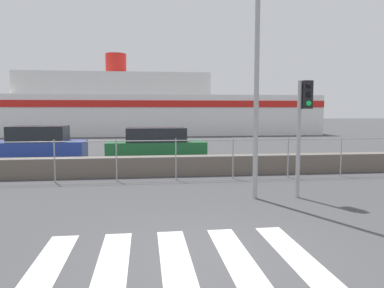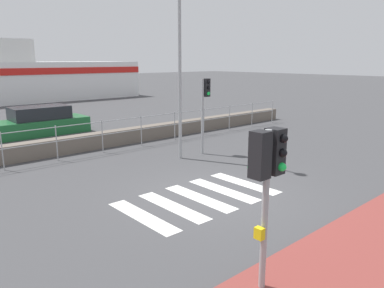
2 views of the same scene
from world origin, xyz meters
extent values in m
plane|color=#424244|center=(0.00, 0.00, 0.00)|extent=(160.00, 160.00, 0.00)
cube|color=silver|center=(-2.32, 0.00, 0.00)|extent=(0.45, 2.40, 0.01)
cube|color=silver|center=(-1.42, 0.00, 0.00)|extent=(0.45, 2.40, 0.01)
cube|color=silver|center=(-0.52, 0.00, 0.00)|extent=(0.45, 2.40, 0.01)
cube|color=silver|center=(0.38, 0.00, 0.00)|extent=(0.45, 2.40, 0.01)
cube|color=silver|center=(1.28, 0.00, 0.00)|extent=(0.45, 2.40, 0.01)
cube|color=#6B6056|center=(0.00, 7.02, 0.32)|extent=(24.15, 0.55, 0.63)
cylinder|color=#9EA0A3|center=(0.00, 6.15, 1.23)|extent=(21.73, 0.03, 0.03)
cylinder|color=#9EA0A3|center=(0.00, 6.15, 0.71)|extent=(21.73, 0.03, 0.03)
cylinder|color=#9EA0A3|center=(-3.62, 6.15, 0.65)|extent=(0.04, 0.04, 1.29)
cylinder|color=#9EA0A3|center=(-1.81, 6.15, 0.65)|extent=(0.04, 0.04, 1.29)
cylinder|color=#9EA0A3|center=(0.00, 6.15, 0.65)|extent=(0.04, 0.04, 1.29)
cylinder|color=#9EA0A3|center=(1.81, 6.15, 0.65)|extent=(0.04, 0.04, 1.29)
cylinder|color=#9EA0A3|center=(3.62, 6.15, 0.65)|extent=(0.04, 0.04, 1.29)
cylinder|color=#9EA0A3|center=(5.43, 6.15, 0.65)|extent=(0.04, 0.04, 1.29)
cylinder|color=#9EA0A3|center=(2.80, 3.44, 1.44)|extent=(0.10, 0.10, 2.88)
cube|color=black|center=(2.97, 3.44, 2.54)|extent=(0.24, 0.24, 0.68)
sphere|color=black|center=(2.97, 3.30, 2.75)|extent=(0.13, 0.13, 0.13)
sphere|color=black|center=(2.97, 3.30, 2.54)|extent=(0.13, 0.13, 0.13)
sphere|color=#19D84C|center=(2.97, 3.30, 2.33)|extent=(0.13, 0.13, 0.13)
cylinder|color=#9EA0A3|center=(1.73, 3.48, 3.39)|extent=(0.12, 0.12, 6.77)
cube|color=white|center=(0.00, 28.59, 1.69)|extent=(28.30, 7.42, 3.38)
cube|color=white|center=(-3.40, 28.59, 4.31)|extent=(15.85, 5.93, 1.86)
cube|color=red|center=(0.00, 24.86, 2.64)|extent=(28.30, 0.08, 0.54)
cylinder|color=red|center=(-3.40, 28.59, 6.14)|extent=(1.80, 1.80, 1.80)
cube|color=#233D9E|center=(-5.49, 11.50, 0.41)|extent=(3.86, 1.71, 0.81)
cube|color=#1E2328|center=(-5.49, 11.50, 1.14)|extent=(2.32, 1.51, 0.66)
cube|color=#1E6633|center=(-0.44, 11.50, 0.38)|extent=(4.39, 1.72, 0.75)
cube|color=#1E2328|center=(-0.44, 11.50, 1.06)|extent=(2.63, 1.51, 0.62)
camera|label=1|loc=(-0.94, -5.30, 2.18)|focal=35.00mm
camera|label=2|loc=(-6.84, -6.83, 3.56)|focal=35.00mm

